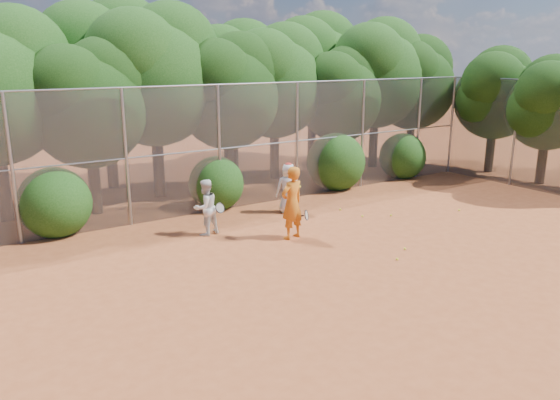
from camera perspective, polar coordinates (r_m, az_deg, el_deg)
ground at (r=13.73m, az=9.30°, el=-6.10°), size 80.00×80.00×0.00m
fence_back at (r=17.86m, az=-3.82°, el=5.78°), size 20.05×0.09×4.03m
fence_side at (r=22.66m, az=23.34°, el=6.54°), size 0.09×6.09×4.03m
tree_2 at (r=17.78m, az=-19.37°, el=9.91°), size 3.99×3.47×5.47m
tree_3 at (r=19.45m, az=-13.01°, el=13.12°), size 4.89×4.26×6.70m
tree_4 at (r=19.95m, az=-5.43°, el=11.63°), size 4.19×3.64×5.73m
tree_5 at (r=21.90m, az=-0.53°, el=12.74°), size 4.51×3.92×6.17m
tree_6 at (r=22.58m, az=6.32°, el=11.24°), size 3.86×3.36×5.29m
tree_7 at (r=24.66m, az=10.09°, el=13.30°), size 4.77×4.14×6.53m
tree_8 at (r=25.87m, az=13.81°, el=12.14°), size 4.25×3.70×5.82m
tree_10 at (r=21.23m, az=-17.79°, el=13.55°), size 5.15×4.48×7.06m
tree_11 at (r=22.76m, az=-4.94°, el=13.06°), size 4.64×4.03×6.35m
tree_12 at (r=25.70m, az=3.51°, el=14.07°), size 5.02×4.37×6.88m
tree_13 at (r=24.87m, az=21.65°, el=10.64°), size 3.86×3.36×5.29m
tree_14 at (r=23.35m, az=26.33°, el=9.36°), size 3.61×3.14×4.94m
bush_0 at (r=16.37m, az=-22.50°, el=0.05°), size 2.00×2.00×2.00m
bush_1 at (r=17.94m, az=-6.68°, el=1.99°), size 1.80×1.80×1.80m
bush_2 at (r=20.57m, az=5.86°, el=4.25°), size 2.20×2.20×2.20m
bush_3 at (r=22.93m, az=12.69°, el=4.68°), size 1.90×1.90×1.90m
player_yellow at (r=14.76m, az=1.26°, el=-0.31°), size 0.90×0.64×2.01m
player_teen at (r=17.29m, az=0.88°, el=1.28°), size 0.92×0.78×1.62m
player_white at (r=15.26m, az=-7.79°, el=-0.77°), size 0.91×0.78×1.58m
ball_0 at (r=17.40m, az=11.53°, el=-1.56°), size 0.07×0.07×0.07m
ball_1 at (r=17.15m, az=8.59°, el=-1.66°), size 0.07×0.07×0.07m
ball_2 at (r=13.75m, az=12.14°, el=-6.06°), size 0.07×0.07×0.07m
ball_3 at (r=18.53m, az=18.22°, el=-1.01°), size 0.07×0.07×0.07m
ball_4 at (r=14.51m, az=12.92°, el=-4.99°), size 0.07×0.07×0.07m
ball_5 at (r=17.78m, az=6.32°, el=-0.99°), size 0.07×0.07×0.07m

